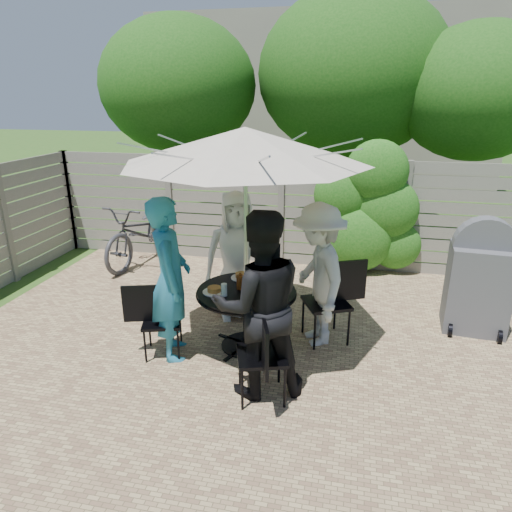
% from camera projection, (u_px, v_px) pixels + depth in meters
% --- Properties ---
extents(backyard_envelope, '(60.00, 60.00, 5.00)m').
position_uv_depth(backyard_envelope, '(324.00, 101.00, 13.84)').
color(backyard_envelope, '#2C5219').
rests_on(backyard_envelope, ground).
extents(patio_table, '(1.45, 1.45, 0.73)m').
position_uv_depth(patio_table, '(246.00, 308.00, 5.20)').
color(patio_table, black).
rests_on(patio_table, ground).
extents(umbrella, '(3.36, 3.36, 2.50)m').
position_uv_depth(umbrella, '(245.00, 146.00, 4.59)').
color(umbrella, silver).
rests_on(umbrella, ground).
extents(chair_back, '(0.57, 0.69, 0.90)m').
position_uv_depth(chair_back, '(236.00, 293.00, 6.17)').
color(chair_back, black).
rests_on(chair_back, ground).
extents(person_back, '(0.97, 0.81, 1.70)m').
position_uv_depth(person_back, '(237.00, 256.00, 5.85)').
color(person_back, silver).
rests_on(person_back, ground).
extents(chair_left, '(0.66, 0.52, 0.86)m').
position_uv_depth(chair_left, '(162.00, 334.00, 5.13)').
color(chair_left, black).
rests_on(chair_left, ground).
extents(person_left, '(0.66, 0.78, 1.83)m').
position_uv_depth(person_left, '(170.00, 280.00, 4.93)').
color(person_left, teal).
rests_on(person_left, ground).
extents(chair_front, '(0.58, 0.73, 0.96)m').
position_uv_depth(chair_front, '(262.00, 373.00, 4.37)').
color(chair_front, black).
rests_on(chair_front, ground).
extents(person_front, '(1.10, 0.99, 1.86)m').
position_uv_depth(person_front, '(259.00, 306.00, 4.29)').
color(person_front, black).
rests_on(person_front, ground).
extents(chair_right, '(0.76, 0.64, 1.00)m').
position_uv_depth(chair_right, '(327.00, 318.00, 5.42)').
color(chair_right, black).
rests_on(chair_right, ground).
extents(person_right, '(0.99, 1.25, 1.70)m').
position_uv_depth(person_right, '(318.00, 276.00, 5.22)').
color(person_right, silver).
rests_on(person_right, ground).
extents(plate_back, '(0.26, 0.26, 0.06)m').
position_uv_depth(plate_back, '(242.00, 276.00, 5.45)').
color(plate_back, white).
rests_on(plate_back, patio_table).
extents(plate_left, '(0.26, 0.26, 0.06)m').
position_uv_depth(plate_left, '(214.00, 290.00, 5.06)').
color(plate_left, white).
rests_on(plate_left, patio_table).
extents(plate_front, '(0.26, 0.26, 0.06)m').
position_uv_depth(plate_front, '(251.00, 302.00, 4.78)').
color(plate_front, white).
rests_on(plate_front, patio_table).
extents(plate_right, '(0.26, 0.26, 0.06)m').
position_uv_depth(plate_right, '(278.00, 286.00, 5.17)').
color(plate_right, white).
rests_on(plate_right, patio_table).
extents(plate_extra, '(0.24, 0.24, 0.06)m').
position_uv_depth(plate_extra, '(267.00, 298.00, 4.87)').
color(plate_extra, white).
rests_on(plate_extra, patio_table).
extents(glass_left, '(0.07, 0.07, 0.14)m').
position_uv_depth(glass_left, '(224.00, 290.00, 4.96)').
color(glass_left, silver).
rests_on(glass_left, patio_table).
extents(glass_front, '(0.07, 0.07, 0.14)m').
position_uv_depth(glass_front, '(260.00, 293.00, 4.88)').
color(glass_front, silver).
rests_on(glass_front, patio_table).
extents(glass_right, '(0.07, 0.07, 0.14)m').
position_uv_depth(glass_right, '(267.00, 279.00, 5.24)').
color(glass_right, silver).
rests_on(glass_right, patio_table).
extents(syrup_jug, '(0.09, 0.09, 0.16)m').
position_uv_depth(syrup_jug, '(240.00, 282.00, 5.13)').
color(syrup_jug, '#59280C').
rests_on(syrup_jug, patio_table).
extents(coffee_cup, '(0.08, 0.08, 0.12)m').
position_uv_depth(coffee_cup, '(252.00, 277.00, 5.32)').
color(coffee_cup, '#C6B293').
rests_on(coffee_cup, patio_table).
extents(bicycle, '(1.04, 2.15, 1.08)m').
position_uv_depth(bicycle, '(143.00, 232.00, 7.94)').
color(bicycle, '#333338').
rests_on(bicycle, ground).
extents(bbq_grill, '(0.76, 0.61, 1.46)m').
position_uv_depth(bbq_grill, '(479.00, 281.00, 5.55)').
color(bbq_grill, '#4E4F53').
rests_on(bbq_grill, ground).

